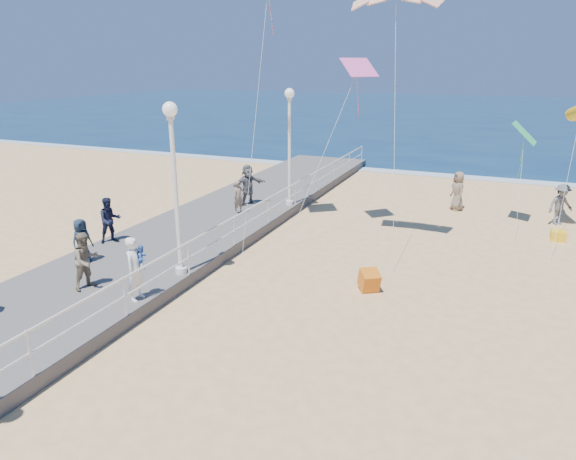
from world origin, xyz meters
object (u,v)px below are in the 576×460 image
at_px(woman_holding_toddler, 135,269).
at_px(box_kite, 369,282).
at_px(spectator_1, 86,261).
at_px(beach_walker_c, 458,191).
at_px(spectator_5, 248,185).
at_px(beach_walker_a, 561,204).
at_px(spectator_6, 239,197).
at_px(spectator_7, 110,220).
at_px(lamp_post_far, 289,135).
at_px(spectator_4, 82,241).
at_px(beach_chair_left, 558,236).
at_px(lamp_post_mid, 174,172).
at_px(toddler_held, 142,258).

distance_m(woman_holding_toddler, box_kite, 6.98).
distance_m(spectator_1, beach_walker_c, 17.21).
relative_size(spectator_5, beach_walker_a, 1.05).
bearing_deg(spectator_5, beach_walker_a, -46.08).
bearing_deg(spectator_6, beach_walker_a, -42.46).
bearing_deg(spectator_5, spectator_7, -169.20).
bearing_deg(lamp_post_far, spectator_7, -118.90).
bearing_deg(spectator_6, spectator_7, 179.78).
xyz_separation_m(spectator_6, box_kite, (7.15, -4.95, -0.84)).
xyz_separation_m(spectator_4, spectator_5, (1.70, 8.80, 0.19)).
distance_m(spectator_5, spectator_7, 7.16).
bearing_deg(spectator_5, beach_walker_c, -35.74).
bearing_deg(spectator_7, woman_holding_toddler, -97.74).
height_order(box_kite, beach_chair_left, box_kite).
distance_m(spectator_6, box_kite, 8.74).
relative_size(woman_holding_toddler, spectator_1, 1.07).
bearing_deg(woman_holding_toddler, beach_walker_a, -44.04).
distance_m(woman_holding_toddler, spectator_5, 10.58).
bearing_deg(spectator_4, beach_walker_c, -31.26).
xyz_separation_m(spectator_4, box_kite, (9.19, 2.28, -0.86)).
xyz_separation_m(lamp_post_mid, spectator_5, (-1.84, 8.35, -2.31)).
xyz_separation_m(lamp_post_mid, toddler_held, (0.10, -1.92, -2.04)).
xyz_separation_m(spectator_7, beach_walker_a, (15.73, 10.31, -0.35)).
bearing_deg(lamp_post_far, woman_holding_toddler, -90.26).
distance_m(lamp_post_far, beach_chair_left, 11.98).
relative_size(toddler_held, spectator_5, 0.39).
bearing_deg(spectator_6, spectator_4, -169.45).
height_order(beach_walker_a, beach_walker_c, beach_walker_c).
bearing_deg(spectator_7, box_kite, -54.32).
bearing_deg(beach_walker_c, lamp_post_far, -95.32).
height_order(lamp_post_mid, beach_walker_a, lamp_post_mid).
height_order(woman_holding_toddler, spectator_4, woman_holding_toddler).
bearing_deg(spectator_4, box_kite, -67.71).
bearing_deg(spectator_5, toddler_held, -140.05).
relative_size(spectator_5, spectator_6, 1.29).
relative_size(woman_holding_toddler, spectator_4, 1.22).
distance_m(spectator_5, box_kite, 9.99).
distance_m(lamp_post_mid, spectator_4, 4.36).
bearing_deg(spectator_1, spectator_4, 61.85).
distance_m(beach_walker_a, beach_walker_c, 4.43).
bearing_deg(spectator_4, beach_walker_a, -42.55).
xyz_separation_m(lamp_post_mid, spectator_4, (-3.54, -0.45, -2.50)).
height_order(spectator_5, beach_chair_left, spectator_5).
xyz_separation_m(spectator_6, beach_chair_left, (12.96, 2.67, -0.94)).
relative_size(lamp_post_far, beach_walker_c, 2.83).
height_order(beach_walker_a, beach_chair_left, beach_walker_a).
bearing_deg(toddler_held, lamp_post_mid, -1.13).
xyz_separation_m(spectator_1, spectator_5, (0.06, 10.33, 0.09)).
bearing_deg(lamp_post_mid, woman_holding_toddler, -91.38).
height_order(toddler_held, spectator_1, spectator_1).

